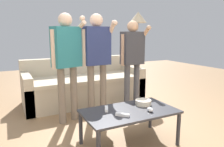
# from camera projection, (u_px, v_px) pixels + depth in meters

# --- Properties ---
(ground_plane) EXTENTS (12.00, 12.00, 0.00)m
(ground_plane) POSITION_uv_depth(u_px,v_px,m) (115.00, 139.00, 2.60)
(ground_plane) COLOR #93704C
(couch) EXTENTS (2.17, 0.94, 0.81)m
(couch) POSITION_uv_depth(u_px,v_px,m) (83.00, 86.00, 4.05)
(couch) COLOR #B7A88E
(couch) RESTS_ON ground
(coffee_table) EXTENTS (1.06, 0.59, 0.42)m
(coffee_table) POSITION_uv_depth(u_px,v_px,m) (130.00, 114.00, 2.41)
(coffee_table) COLOR #2D2D33
(coffee_table) RESTS_ON ground
(snack_bowl) EXTENTS (0.19, 0.19, 0.06)m
(snack_bowl) POSITION_uv_depth(u_px,v_px,m) (143.00, 102.00, 2.59)
(snack_bowl) COLOR beige
(snack_bowl) RESTS_ON coffee_table
(game_remote_nunchuk) EXTENTS (0.06, 0.09, 0.05)m
(game_remote_nunchuk) POSITION_uv_depth(u_px,v_px,m) (150.00, 109.00, 2.36)
(game_remote_nunchuk) COLOR white
(game_remote_nunchuk) RESTS_ON coffee_table
(floor_lamp) EXTENTS (0.37, 0.37, 1.72)m
(floor_lamp) POSITION_uv_depth(u_px,v_px,m) (138.00, 23.00, 4.37)
(floor_lamp) COLOR #2D2D33
(floor_lamp) RESTS_ON ground
(player_left) EXTENTS (0.49, 0.31, 1.55)m
(player_left) POSITION_uv_depth(u_px,v_px,m) (67.00, 55.00, 2.96)
(player_left) COLOR #756656
(player_left) RESTS_ON ground
(player_center) EXTENTS (0.47, 0.35, 1.56)m
(player_center) POSITION_uv_depth(u_px,v_px,m) (97.00, 54.00, 3.16)
(player_center) COLOR #756656
(player_center) RESTS_ON ground
(player_right) EXTENTS (0.45, 0.32, 1.48)m
(player_right) POSITION_uv_depth(u_px,v_px,m) (132.00, 55.00, 3.50)
(player_right) COLOR #47474C
(player_right) RESTS_ON ground
(game_remote_wand_near) EXTENTS (0.09, 0.15, 0.03)m
(game_remote_wand_near) POSITION_uv_depth(u_px,v_px,m) (106.00, 109.00, 2.41)
(game_remote_wand_near) COLOR white
(game_remote_wand_near) RESTS_ON coffee_table
(game_remote_wand_far) EXTENTS (0.13, 0.13, 0.03)m
(game_remote_wand_far) POSITION_uv_depth(u_px,v_px,m) (122.00, 115.00, 2.23)
(game_remote_wand_far) COLOR white
(game_remote_wand_far) RESTS_ON coffee_table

